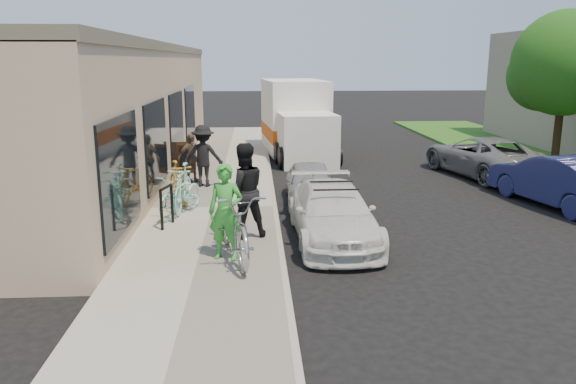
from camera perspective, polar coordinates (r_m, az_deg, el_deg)
name	(u,v)px	position (r m, az deg, el deg)	size (l,w,h in m)	color
ground	(303,251)	(11.28, 1.50, -5.98)	(120.00, 120.00, 0.00)	black
sidewalk	(213,210)	(14.13, -7.66, -1.80)	(3.00, 34.00, 0.15)	#A3A092
curb	(275,209)	(14.10, -1.37, -1.76)	(0.12, 34.00, 0.13)	#9F9991
storefront	(121,110)	(19.16, -16.58, 7.94)	(3.60, 20.00, 4.22)	#CBAB8D
bike_rack	(167,202)	(12.52, -12.23, -1.01)	(0.21, 0.63, 0.91)	black
sandwich_board	(185,158)	(18.40, -10.38, 3.44)	(0.78, 0.78, 0.98)	black
sedan_white	(333,213)	(11.79, 4.56, -2.19)	(1.73, 4.06, 1.21)	white
sedan_silver	(311,183)	(14.85, 2.30, 0.90)	(1.28, 3.18, 1.08)	#A5A5AA
moving_truck	(297,122)	(22.43, 0.88, 7.08)	(2.76, 6.16, 2.94)	white
far_car_blue	(559,180)	(16.15, 25.82, 1.08)	(1.44, 4.14, 1.36)	#1A1E4E
far_car_gray	(482,156)	(19.54, 19.13, 3.48)	(2.14, 4.64, 1.29)	slate
median_tree	(563,68)	(20.81, 26.18, 11.27)	(3.41, 3.41, 5.23)	#321E12
tandem_bike	(235,224)	(10.32, -5.42, -3.23)	(0.86, 2.47, 1.30)	#ADADAF
woman_rider	(226,212)	(10.22, -6.34, -2.03)	(0.64, 0.42, 1.77)	green
man_standing	(243,191)	(11.45, -4.56, 0.14)	(0.95, 0.74, 1.95)	black
cruiser_bike_a	(183,187)	(13.83, -10.61, 0.46)	(0.52, 1.85, 1.11)	#9BE8DA
cruiser_bike_b	(181,194)	(13.41, -10.81, -0.25)	(0.65, 1.86, 0.98)	#9BE8DA
cruiser_bike_c	(179,182)	(14.64, -11.04, 0.98)	(0.49, 1.72, 1.03)	gold
bystander_a	(203,156)	(16.32, -8.58, 3.65)	(1.15, 0.66, 1.77)	black
bystander_b	(191,158)	(16.96, -9.81, 3.43)	(0.85, 0.36, 1.46)	brown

